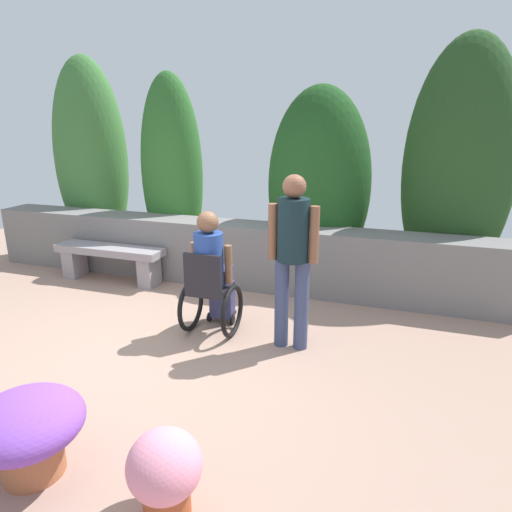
{
  "coord_description": "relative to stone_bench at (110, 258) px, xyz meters",
  "views": [
    {
      "loc": [
        2.23,
        -3.41,
        2.19
      ],
      "look_at": [
        0.83,
        0.76,
        0.85
      ],
      "focal_mm": 31.2,
      "sensor_mm": 36.0,
      "label": 1
    }
  ],
  "objects": [
    {
      "name": "flower_pot_purple_near",
      "position": [
        2.71,
        -3.24,
        -0.04
      ],
      "size": [
        0.43,
        0.43,
        0.55
      ],
      "color": "#A54827",
      "rests_on": "ground"
    },
    {
      "name": "stone_bench",
      "position": [
        0.0,
        0.0,
        0.0
      ],
      "size": [
        1.6,
        0.37,
        0.51
      ],
      "rotation": [
        0.0,
        0.0,
        -0.08
      ],
      "color": "gray",
      "rests_on": "ground"
    },
    {
      "name": "person_standing_companion",
      "position": [
        2.89,
        -1.05,
        0.66
      ],
      "size": [
        0.49,
        0.3,
        1.73
      ],
      "rotation": [
        0.0,
        0.0,
        0.05
      ],
      "color": "#3A4569",
      "rests_on": "ground"
    },
    {
      "name": "ground_plane",
      "position": [
        1.62,
        -1.59,
        -0.34
      ],
      "size": [
        11.56,
        11.56,
        0.0
      ],
      "primitive_type": "plane",
      "color": "tan"
    },
    {
      "name": "flower_pot_red_accent",
      "position": [
        1.73,
        -3.23,
        -0.01
      ],
      "size": [
        0.71,
        0.71,
        0.56
      ],
      "color": "#A45E3C",
      "rests_on": "ground"
    },
    {
      "name": "person_in_wheelchair",
      "position": [
        2.01,
        -0.99,
        0.28
      ],
      "size": [
        0.53,
        0.66,
        1.33
      ],
      "rotation": [
        0.0,
        0.0,
        -0.16
      ],
      "color": "black",
      "rests_on": "ground"
    },
    {
      "name": "hedge_backdrop",
      "position": [
        1.91,
        1.14,
        1.16
      ],
      "size": [
        6.88,
        1.1,
        3.21
      ],
      "color": "#3C7436",
      "rests_on": "ground"
    },
    {
      "name": "stone_retaining_wall",
      "position": [
        1.62,
        0.48,
        0.09
      ],
      "size": [
        7.47,
        0.53,
        0.86
      ],
      "primitive_type": "cube",
      "color": "slate",
      "rests_on": "ground"
    }
  ]
}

